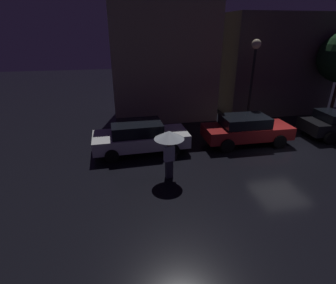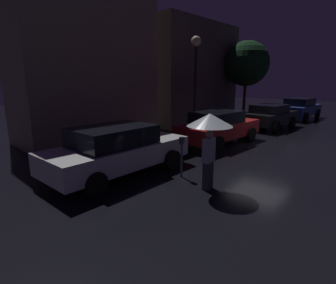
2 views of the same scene
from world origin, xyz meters
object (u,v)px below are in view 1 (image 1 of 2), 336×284
parked_car_white (140,136)px  parking_meter (169,149)px  street_lamp_near (254,63)px  pedestrian_with_umbrella (169,140)px  parked_car_red (246,129)px

parked_car_white → parking_meter: parked_car_white is taller
parking_meter → street_lamp_near: bearing=35.1°
parked_car_white → pedestrian_with_umbrella: bearing=-73.2°
parked_car_white → parking_meter: bearing=-57.2°
parking_meter → pedestrian_with_umbrella: bearing=-100.3°
parking_meter → parked_car_red: bearing=19.8°
parked_car_white → street_lamp_near: bearing=16.7°
parked_car_white → parking_meter: (1.12, -1.59, -0.01)m
street_lamp_near → parking_meter: bearing=-144.9°
parked_car_white → street_lamp_near: 7.61m
parked_car_white → parking_meter: 1.94m
parking_meter → street_lamp_near: (5.51, 3.87, 2.98)m
parked_car_white → street_lamp_near: size_ratio=0.91×
parked_car_red → pedestrian_with_umbrella: (-4.50, -2.63, 0.86)m
parked_car_red → pedestrian_with_umbrella: 5.28m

